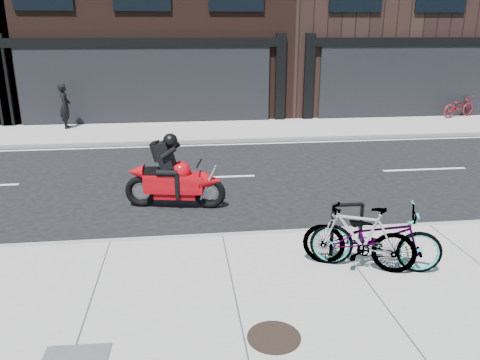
{
  "coord_description": "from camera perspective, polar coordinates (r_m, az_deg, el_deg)",
  "views": [
    {
      "loc": [
        -0.64,
        -9.77,
        3.7
      ],
      "look_at": [
        0.43,
        -1.1,
        0.9
      ],
      "focal_mm": 35.0,
      "sensor_mm": 36.0,
      "label": 1
    }
  ],
  "objects": [
    {
      "name": "ground",
      "position": [
        10.46,
        -3.09,
        -2.95
      ],
      "size": [
        120.0,
        120.0,
        0.0
      ],
      "primitive_type": "plane",
      "color": "black",
      "rests_on": "ground"
    },
    {
      "name": "sidewalk_near",
      "position": [
        6.03,
        0.5,
        -19.28
      ],
      "size": [
        60.0,
        6.0,
        0.13
      ],
      "primitive_type": "cube",
      "color": "gray",
      "rests_on": "ground"
    },
    {
      "name": "sidewalk_far",
      "position": [
        17.9,
        -4.88,
        5.99
      ],
      "size": [
        60.0,
        3.5,
        0.13
      ],
      "primitive_type": "cube",
      "color": "gray",
      "rests_on": "ground"
    },
    {
      "name": "bike_rack",
      "position": [
        7.88,
        12.89,
        -5.32
      ],
      "size": [
        0.55,
        0.07,
        0.91
      ],
      "rotation": [
        0.0,
        0.0,
        0.01
      ],
      "color": "black",
      "rests_on": "sidewalk_near"
    },
    {
      "name": "bicycle_front",
      "position": [
        7.58,
        16.18,
        -6.67
      ],
      "size": [
        2.11,
        1.3,
        1.05
      ],
      "primitive_type": "imported",
      "rotation": [
        0.0,
        0.0,
        1.24
      ],
      "color": "gray",
      "rests_on": "sidewalk_near"
    },
    {
      "name": "bicycle_rear",
      "position": [
        7.49,
        14.3,
        -6.81
      ],
      "size": [
        1.78,
        1.16,
        1.04
      ],
      "primitive_type": "imported",
      "rotation": [
        0.0,
        0.0,
        4.29
      ],
      "color": "gray",
      "rests_on": "sidewalk_near"
    },
    {
      "name": "motorcycle",
      "position": [
        10.15,
        -7.48,
        0.27
      ],
      "size": [
        2.2,
        0.83,
        1.65
      ],
      "rotation": [
        0.0,
        0.0,
        -0.19
      ],
      "color": "black",
      "rests_on": "ground"
    },
    {
      "name": "pedestrian",
      "position": [
        19.08,
        -20.55,
        8.44
      ],
      "size": [
        0.49,
        0.67,
        1.69
      ],
      "primitive_type": "imported",
      "rotation": [
        0.0,
        0.0,
        1.72
      ],
      "color": "black",
      "rests_on": "sidewalk_far"
    },
    {
      "name": "bicycle_far",
      "position": [
        22.39,
        25.11,
        8.13
      ],
      "size": [
        1.85,
        1.16,
        0.92
      ],
      "primitive_type": "imported",
      "rotation": [
        0.0,
        0.0,
        1.91
      ],
      "color": "maroon",
      "rests_on": "sidewalk_far"
    },
    {
      "name": "manhole_cover",
      "position": [
        6.02,
        4.16,
        -18.55
      ],
      "size": [
        0.72,
        0.72,
        0.02
      ],
      "primitive_type": "cylinder",
      "rotation": [
        0.0,
        0.0,
        -0.1
      ],
      "color": "black",
      "rests_on": "sidewalk_near"
    }
  ]
}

